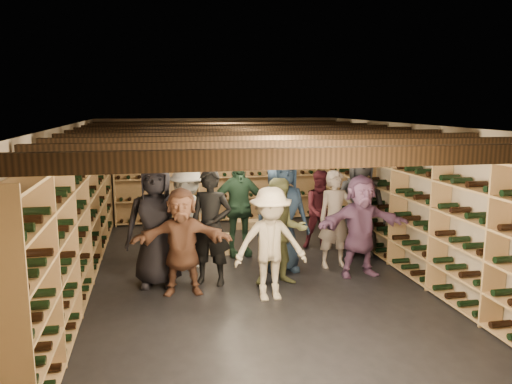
{
  "coord_description": "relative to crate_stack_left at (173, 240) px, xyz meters",
  "views": [
    {
      "loc": [
        -1.43,
        -7.61,
        2.72
      ],
      "look_at": [
        0.15,
        0.2,
        1.31
      ],
      "focal_mm": 35.0,
      "sensor_mm": 36.0,
      "label": 1
    }
  ],
  "objects": [
    {
      "name": "person_5",
      "position": [
        0.07,
        -2.01,
        0.52
      ],
      "size": [
        1.48,
        0.6,
        1.56
      ],
      "primitive_type": "imported",
      "rotation": [
        0.0,
        0.0,
        -0.1
      ],
      "color": "brown",
      "rests_on": "ground"
    },
    {
      "name": "person_12",
      "position": [
        3.34,
        -0.68,
        0.69
      ],
      "size": [
        1.03,
        0.78,
        1.9
      ],
      "primitive_type": "imported",
      "rotation": [
        0.0,
        0.0,
        -0.21
      ],
      "color": "#38393E",
      "rests_on": "ground"
    },
    {
      "name": "walls",
      "position": [
        1.16,
        -1.39,
        0.95
      ],
      "size": [
        5.52,
        8.02,
        2.4
      ],
      "color": "tan",
      "rests_on": "ground"
    },
    {
      "name": "ceiling",
      "position": [
        1.16,
        -1.39,
        2.15
      ],
      "size": [
        5.5,
        8.0,
        0.01
      ],
      "primitive_type": "cube",
      "color": "beige",
      "rests_on": "walls"
    },
    {
      "name": "person_7",
      "position": [
        2.65,
        -1.3,
        0.57
      ],
      "size": [
        0.61,
        0.42,
        1.64
      ],
      "primitive_type": "imported",
      "rotation": [
        0.0,
        0.0,
        0.04
      ],
      "color": "gray",
      "rests_on": "ground"
    },
    {
      "name": "person_6",
      "position": [
        1.72,
        -1.3,
        0.7
      ],
      "size": [
        1.03,
        0.76,
        1.91
      ],
      "primitive_type": "imported",
      "rotation": [
        0.0,
        0.0,
        0.18
      ],
      "color": "#1F314B",
      "rests_on": "ground"
    },
    {
      "name": "wine_rack_back",
      "position": [
        1.16,
        2.44,
        0.82
      ],
      "size": [
        4.7,
        0.3,
        2.15
      ],
      "color": "#A88851",
      "rests_on": "ground"
    },
    {
      "name": "person_11",
      "position": [
        2.89,
        -1.8,
        0.56
      ],
      "size": [
        1.53,
        0.52,
        1.63
      ],
      "primitive_type": "imported",
      "rotation": [
        0.0,
        0.0,
        0.03
      ],
      "color": "#7B517C",
      "rests_on": "ground"
    },
    {
      "name": "person_8",
      "position": [
        2.79,
        -0.21,
        0.49
      ],
      "size": [
        0.79,
        0.65,
        1.5
      ],
      "primitive_type": "imported",
      "rotation": [
        0.0,
        0.0,
        -0.12
      ],
      "color": "#44141D",
      "rests_on": "ground"
    },
    {
      "name": "ground",
      "position": [
        1.16,
        -1.39,
        -0.26
      ],
      "size": [
        8.0,
        8.0,
        0.0
      ],
      "primitive_type": "plane",
      "color": "black",
      "rests_on": "ground"
    },
    {
      "name": "person_1",
      "position": [
        0.52,
        -1.7,
        0.63
      ],
      "size": [
        0.76,
        0.65,
        1.78
      ],
      "primitive_type": "imported",
      "rotation": [
        0.0,
        0.0,
        -0.42
      ],
      "color": "black",
      "rests_on": "ground"
    },
    {
      "name": "crate_loose",
      "position": [
        1.69,
        1.61,
        -0.17
      ],
      "size": [
        0.55,
        0.42,
        0.17
      ],
      "primitive_type": "cube",
      "rotation": [
        0.0,
        0.0,
        -0.18
      ],
      "color": "tan",
      "rests_on": "ground"
    },
    {
      "name": "person_0",
      "position": [
        -0.29,
        -1.59,
        0.69
      ],
      "size": [
        0.98,
        0.7,
        1.89
      ],
      "primitive_type": "imported",
      "rotation": [
        0.0,
        0.0,
        -0.11
      ],
      "color": "black",
      "rests_on": "ground"
    },
    {
      "name": "wine_rack_left",
      "position": [
        -1.41,
        -1.39,
        0.82
      ],
      "size": [
        0.32,
        7.5,
        2.15
      ],
      "color": "#A88851",
      "rests_on": "ground"
    },
    {
      "name": "crate_stack_right",
      "position": [
        0.81,
        -0.09,
        -0.09
      ],
      "size": [
        0.58,
        0.46,
        0.34
      ],
      "rotation": [
        0.0,
        0.0,
        -0.3
      ],
      "color": "tan",
      "rests_on": "ground"
    },
    {
      "name": "person_9",
      "position": [
        0.22,
        -0.9,
        0.62
      ],
      "size": [
        1.29,
        1.02,
        1.75
      ],
      "primitive_type": "imported",
      "rotation": [
        0.0,
        0.0,
        0.38
      ],
      "color": "#B0ADA3",
      "rests_on": "ground"
    },
    {
      "name": "wine_rack_right",
      "position": [
        3.73,
        -1.39,
        0.82
      ],
      "size": [
        0.32,
        7.5,
        2.15
      ],
      "color": "#A88851",
      "rests_on": "ground"
    },
    {
      "name": "person_3",
      "position": [
        1.26,
        -2.48,
        0.55
      ],
      "size": [
        1.04,
        0.61,
        1.6
      ],
      "primitive_type": "imported",
      "rotation": [
        0.0,
        0.0,
        0.01
      ],
      "color": "#BFAF91",
      "rests_on": "ground"
    },
    {
      "name": "person_2",
      "position": [
        1.55,
        -1.94,
        0.56
      ],
      "size": [
        0.8,
        0.63,
        1.64
      ],
      "primitive_type": "imported",
      "rotation": [
        0.0,
        0.0,
        -0.01
      ],
      "color": "brown",
      "rests_on": "ground"
    },
    {
      "name": "ceiling_joists",
      "position": [
        1.16,
        -1.39,
        2.01
      ],
      "size": [
        5.4,
        7.12,
        0.18
      ],
      "color": "black",
      "rests_on": "ground"
    },
    {
      "name": "crate_stack_left",
      "position": [
        0.0,
        0.0,
        0.0
      ],
      "size": [
        0.57,
        0.45,
        0.51
      ],
      "rotation": [
        0.0,
        0.0,
        -0.26
      ],
      "color": "tan",
      "rests_on": "ground"
    },
    {
      "name": "person_10",
      "position": [
        1.16,
        -0.33,
        0.64
      ],
      "size": [
        1.09,
        0.54,
        1.79
      ],
      "primitive_type": "imported",
      "rotation": [
        0.0,
        0.0,
        0.11
      ],
      "color": "#274832",
      "rests_on": "ground"
    }
  ]
}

